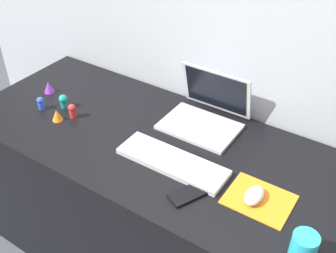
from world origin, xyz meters
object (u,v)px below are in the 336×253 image
object	(u,v)px
toy_figurine_orange	(57,115)
toy_figurine_red	(72,110)
laptop	(207,110)
keyboard	(172,162)
toy_figurine_teal	(63,101)
cell_phone	(188,194)
mouse	(254,195)
toy_figurine_purple	(49,87)
coffee_mug	(304,247)
toy_figurine_blue	(41,103)

from	to	relation	value
toy_figurine_orange	toy_figurine_red	xyz separation A→B (m)	(0.04, 0.05, 0.01)
laptop	keyboard	xyz separation A→B (m)	(0.03, -0.30, -0.04)
toy_figurine_teal	cell_phone	bearing A→B (deg)	-12.21
mouse	cell_phone	bearing A→B (deg)	-152.59
toy_figurine_purple	toy_figurine_red	xyz separation A→B (m)	(0.23, -0.09, 0.01)
keyboard	coffee_mug	world-z (taller)	coffee_mug
toy_figurine_blue	keyboard	bearing A→B (deg)	0.73
mouse	cell_phone	size ratio (longest dim) A/B	0.75
keyboard	toy_figurine_red	size ratio (longest dim) A/B	6.60
toy_figurine_purple	keyboard	bearing A→B (deg)	-8.22
mouse	toy_figurine_teal	distance (m)	0.91
laptop	toy_figurine_purple	xyz separation A→B (m)	(-0.71, -0.19, -0.03)
coffee_mug	toy_figurine_teal	distance (m)	1.12
coffee_mug	mouse	bearing A→B (deg)	147.76
toy_figurine_blue	toy_figurine_orange	world-z (taller)	toy_figurine_blue
keyboard	toy_figurine_blue	world-z (taller)	toy_figurine_blue
coffee_mug	toy_figurine_teal	size ratio (longest dim) A/B	1.43
laptop	toy_figurine_blue	world-z (taller)	laptop
cell_phone	toy_figurine_teal	bearing A→B (deg)	-166.77
mouse	toy_figurine_orange	bearing A→B (deg)	-178.12
coffee_mug	toy_figurine_blue	world-z (taller)	coffee_mug
cell_phone	mouse	bearing A→B (deg)	52.85
toy_figurine_purple	toy_figurine_red	distance (m)	0.25
coffee_mug	toy_figurine_orange	bearing A→B (deg)	174.72
mouse	toy_figurine_purple	world-z (taller)	toy_figurine_purple
laptop	keyboard	distance (m)	0.30
keyboard	toy_figurine_teal	distance (m)	0.59
toy_figurine_blue	toy_figurine_red	size ratio (longest dim) A/B	0.91
toy_figurine_teal	toy_figurine_red	size ratio (longest dim) A/B	0.96
mouse	coffee_mug	world-z (taller)	coffee_mug
coffee_mug	toy_figurine_blue	xyz separation A→B (m)	(-1.18, 0.12, -0.01)
keyboard	laptop	bearing A→B (deg)	95.01
toy_figurine_purple	toy_figurine_blue	distance (m)	0.14
laptop	toy_figurine_purple	size ratio (longest dim) A/B	5.74
laptop	mouse	bearing A→B (deg)	-41.43
coffee_mug	toy_figurine_red	bearing A→B (deg)	171.72
cell_phone	toy_figurine_blue	world-z (taller)	toy_figurine_blue
coffee_mug	toy_figurine_purple	xyz separation A→B (m)	(-1.25, 0.24, -0.02)
keyboard	toy_figurine_blue	distance (m)	0.66
toy_figurine_orange	mouse	bearing A→B (deg)	1.88
coffee_mug	toy_figurine_blue	bearing A→B (deg)	174.13
coffee_mug	toy_figurine_orange	world-z (taller)	coffee_mug
laptop	mouse	world-z (taller)	laptop
toy_figurine_purple	toy_figurine_orange	distance (m)	0.24
mouse	toy_figurine_purple	distance (m)	1.06
coffee_mug	toy_figurine_blue	size ratio (longest dim) A/B	1.50
laptop	coffee_mug	world-z (taller)	laptop
laptop	toy_figurine_orange	xyz separation A→B (m)	(-0.52, -0.33, -0.03)
laptop	toy_figurine_orange	bearing A→B (deg)	-147.39
toy_figurine_orange	toy_figurine_teal	size ratio (longest dim) A/B	0.82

